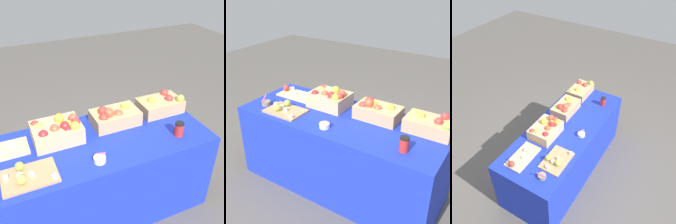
% 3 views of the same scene
% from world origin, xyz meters
% --- Properties ---
extents(ground_plane, '(10.00, 10.00, 0.00)m').
position_xyz_m(ground_plane, '(0.00, 0.00, 0.00)').
color(ground_plane, '#56514C').
extents(table, '(1.90, 0.76, 0.74)m').
position_xyz_m(table, '(0.00, 0.00, 0.37)').
color(table, '#192DB7').
rests_on(table, ground_plane).
extents(apple_crate_left, '(0.38, 0.25, 0.17)m').
position_xyz_m(apple_crate_left, '(0.73, 0.17, 0.81)').
color(apple_crate_left, tan).
rests_on(apple_crate_left, table).
extents(apple_crate_middle, '(0.40, 0.24, 0.19)m').
position_xyz_m(apple_crate_middle, '(0.26, 0.15, 0.82)').
color(apple_crate_middle, tan).
rests_on(apple_crate_middle, table).
extents(apple_crate_right, '(0.37, 0.28, 0.20)m').
position_xyz_m(apple_crate_right, '(-0.22, 0.13, 0.83)').
color(apple_crate_right, tan).
rests_on(apple_crate_right, table).
extents(cutting_board_front, '(0.36, 0.25, 0.08)m').
position_xyz_m(cutting_board_front, '(-0.51, -0.19, 0.76)').
color(cutting_board_front, tan).
rests_on(cutting_board_front, table).
extents(sample_bowl_mid, '(0.09, 0.09, 0.09)m').
position_xyz_m(sample_bowl_mid, '(-0.02, -0.24, 0.76)').
color(sample_bowl_mid, silver).
rests_on(sample_bowl_mid, table).
extents(coffee_cup, '(0.07, 0.07, 0.12)m').
position_xyz_m(coffee_cup, '(0.67, -0.21, 0.80)').
color(coffee_cup, red).
rests_on(coffee_cup, table).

